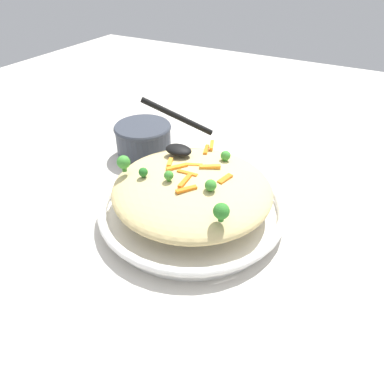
% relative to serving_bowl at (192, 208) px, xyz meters
% --- Properties ---
extents(ground_plane, '(2.40, 2.40, 0.00)m').
position_rel_serving_bowl_xyz_m(ground_plane, '(0.00, 0.00, -0.02)').
color(ground_plane, beige).
extents(serving_bowl, '(0.37, 0.37, 0.04)m').
position_rel_serving_bowl_xyz_m(serving_bowl, '(0.00, 0.00, 0.00)').
color(serving_bowl, white).
rests_on(serving_bowl, ground_plane).
extents(pasta_mound, '(0.31, 0.30, 0.06)m').
position_rel_serving_bowl_xyz_m(pasta_mound, '(0.00, 0.00, 0.05)').
color(pasta_mound, '#D1BA7A').
rests_on(pasta_mound, serving_bowl).
extents(carrot_piece_0, '(0.02, 0.03, 0.01)m').
position_rel_serving_bowl_xyz_m(carrot_piece_0, '(0.06, -0.02, 0.08)').
color(carrot_piece_0, orange).
rests_on(carrot_piece_0, pasta_mound).
extents(carrot_piece_1, '(0.02, 0.04, 0.01)m').
position_rel_serving_bowl_xyz_m(carrot_piece_1, '(0.02, -0.10, 0.07)').
color(carrot_piece_1, orange).
rests_on(carrot_piece_1, pasta_mound).
extents(carrot_piece_2, '(0.04, 0.01, 0.01)m').
position_rel_serving_bowl_xyz_m(carrot_piece_2, '(0.01, -0.00, 0.08)').
color(carrot_piece_2, orange).
rests_on(carrot_piece_2, pasta_mound).
extents(carrot_piece_3, '(0.01, 0.04, 0.01)m').
position_rel_serving_bowl_xyz_m(carrot_piece_3, '(-0.00, 0.03, 0.08)').
color(carrot_piece_3, orange).
rests_on(carrot_piece_3, pasta_mound).
extents(carrot_piece_4, '(0.04, 0.03, 0.01)m').
position_rel_serving_bowl_xyz_m(carrot_piece_4, '(-0.02, -0.04, 0.08)').
color(carrot_piece_4, orange).
rests_on(carrot_piece_4, pasta_mound).
extents(carrot_piece_5, '(0.02, 0.04, 0.01)m').
position_rel_serving_bowl_xyz_m(carrot_piece_5, '(-0.06, -0.02, 0.08)').
color(carrot_piece_5, orange).
rests_on(carrot_piece_5, pasta_mound).
extents(carrot_piece_6, '(0.02, 0.04, 0.01)m').
position_rel_serving_bowl_xyz_m(carrot_piece_6, '(0.02, -0.13, 0.07)').
color(carrot_piece_6, orange).
rests_on(carrot_piece_6, pasta_mound).
extents(carrot_piece_7, '(0.03, 0.04, 0.01)m').
position_rel_serving_bowl_xyz_m(carrot_piece_7, '(0.04, -0.01, 0.08)').
color(carrot_piece_7, orange).
rests_on(carrot_piece_7, pasta_mound).
extents(carrot_piece_8, '(0.03, 0.04, 0.01)m').
position_rel_serving_bowl_xyz_m(carrot_piece_8, '(-0.01, 0.05, 0.08)').
color(carrot_piece_8, orange).
rests_on(carrot_piece_8, pasta_mound).
extents(carrot_piece_9, '(0.03, 0.02, 0.01)m').
position_rel_serving_bowl_xyz_m(carrot_piece_9, '(0.01, -0.03, 0.08)').
color(carrot_piece_9, orange).
rests_on(carrot_piece_9, pasta_mound).
extents(broccoli_floret_0, '(0.02, 0.02, 0.02)m').
position_rel_serving_bowl_xyz_m(broccoli_floret_0, '(0.08, 0.04, 0.08)').
color(broccoli_floret_0, '#205B1C').
rests_on(broccoli_floret_0, pasta_mound).
extents(broccoli_floret_1, '(0.03, 0.03, 0.03)m').
position_rel_serving_bowl_xyz_m(broccoli_floret_1, '(-0.10, 0.08, 0.09)').
color(broccoli_floret_1, '#296820').
rests_on(broccoli_floret_1, pasta_mound).
extents(broccoli_floret_2, '(0.02, 0.02, 0.02)m').
position_rel_serving_bowl_xyz_m(broccoli_floret_2, '(-0.03, -0.09, 0.08)').
color(broccoli_floret_2, '#377928').
rests_on(broccoli_floret_2, pasta_mound).
extents(broccoli_floret_3, '(0.02, 0.02, 0.02)m').
position_rel_serving_bowl_xyz_m(broccoli_floret_3, '(-0.05, 0.02, 0.09)').
color(broccoli_floret_3, '#377928').
rests_on(broccoli_floret_3, pasta_mound).
extents(broccoli_floret_4, '(0.03, 0.03, 0.03)m').
position_rel_serving_bowl_xyz_m(broccoli_floret_4, '(0.13, 0.04, 0.09)').
color(broccoli_floret_4, '#377928').
rests_on(broccoli_floret_4, pasta_mound).
extents(broccoli_floret_5, '(0.02, 0.02, 0.02)m').
position_rel_serving_bowl_xyz_m(broccoli_floret_5, '(0.03, 0.04, 0.09)').
color(broccoli_floret_5, '#377928').
rests_on(broccoli_floret_5, pasta_mound).
extents(serving_spoon, '(0.14, 0.13, 0.09)m').
position_rel_serving_bowl_xyz_m(serving_spoon, '(0.08, -0.08, 0.10)').
color(serving_spoon, black).
rests_on(serving_spoon, pasta_mound).
extents(companion_bowl, '(0.14, 0.14, 0.08)m').
position_rel_serving_bowl_xyz_m(companion_bowl, '(0.23, -0.16, 0.03)').
color(companion_bowl, '#333842').
rests_on(companion_bowl, ground_plane).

